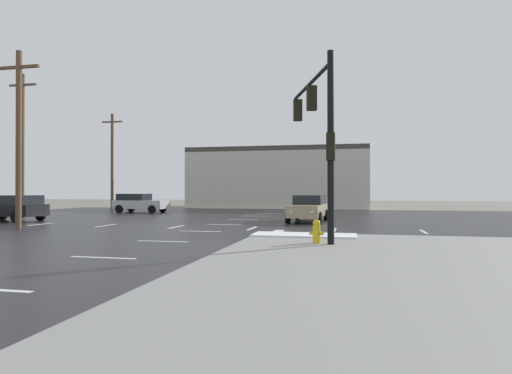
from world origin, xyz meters
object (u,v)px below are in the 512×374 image
at_px(fire_hydrant, 317,231).
at_px(utility_pole_distant, 112,159).
at_px(utility_pole_far, 22,142).
at_px(sedan_black, 11,207).
at_px(sedan_tan, 308,208).
at_px(utility_pole_mid, 19,136).
at_px(sedan_silver, 139,203).
at_px(traffic_signal_mast, 318,122).

distance_m(fire_hydrant, utility_pole_distant, 33.33).
height_order(utility_pole_far, utility_pole_distant, utility_pole_far).
xyz_separation_m(sedan_black, sedan_tan, (17.68, 3.57, 0.00)).
xyz_separation_m(sedan_tan, utility_pole_far, (-20.74, 0.90, 4.53)).
height_order(sedan_tan, utility_pole_distant, utility_pole_distant).
distance_m(sedan_tan, utility_pole_far, 21.24).
xyz_separation_m(fire_hydrant, sedan_tan, (-1.41, 11.66, 0.32)).
distance_m(fire_hydrant, utility_pole_mid, 15.72).
xyz_separation_m(sedan_black, utility_pole_distant, (-2.99, 16.49, 4.10)).
height_order(fire_hydrant, sedan_silver, sedan_silver).
bearing_deg(sedan_black, utility_pole_mid, 140.59).
height_order(traffic_signal_mast, utility_pole_far, utility_pole_far).
bearing_deg(utility_pole_mid, fire_hydrant, -13.90).
relative_size(sedan_tan, utility_pole_mid, 0.53).
height_order(sedan_tan, utility_pole_far, utility_pole_far).
distance_m(sedan_silver, utility_pole_distant, 8.85).
bearing_deg(utility_pole_far, sedan_tan, -2.48).
bearing_deg(traffic_signal_mast, sedan_black, 51.49).
bearing_deg(sedan_tan, fire_hydrant, 10.28).
relative_size(traffic_signal_mast, sedan_black, 1.36).
relative_size(sedan_tan, utility_pole_far, 0.45).
relative_size(traffic_signal_mast, fire_hydrant, 8.01).
bearing_deg(fire_hydrant, utility_pole_far, 150.43).
bearing_deg(utility_pole_mid, sedan_black, 134.38).
xyz_separation_m(traffic_signal_mast, sedan_tan, (-1.37, 10.37, -3.53)).
xyz_separation_m(sedan_tan, utility_pole_mid, (-13.34, -8.01, 3.72)).
relative_size(utility_pole_far, utility_pole_distant, 1.09).
xyz_separation_m(sedan_silver, sedan_tan, (14.96, -7.55, 0.00)).
xyz_separation_m(sedan_silver, utility_pole_far, (-5.78, -6.65, 4.53)).
height_order(utility_pole_mid, utility_pole_distant, utility_pole_distant).
height_order(fire_hydrant, utility_pole_far, utility_pole_far).
distance_m(sedan_silver, sedan_tan, 16.75).
bearing_deg(utility_pole_mid, utility_pole_distant, 109.30).
distance_m(sedan_tan, utility_pole_mid, 16.00).
xyz_separation_m(sedan_silver, utility_pole_mid, (1.62, -15.56, 3.72)).
bearing_deg(utility_pole_far, utility_pole_distant, 89.68).
relative_size(fire_hydrant, utility_pole_far, 0.08).
bearing_deg(utility_pole_mid, traffic_signal_mast, -9.09).
xyz_separation_m(sedan_black, sedan_silver, (2.73, 11.12, 0.00)).
bearing_deg(utility_pole_mid, utility_pole_far, 129.70).
bearing_deg(utility_pole_distant, sedan_black, -79.74).
distance_m(traffic_signal_mast, utility_pole_distant, 32.07).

